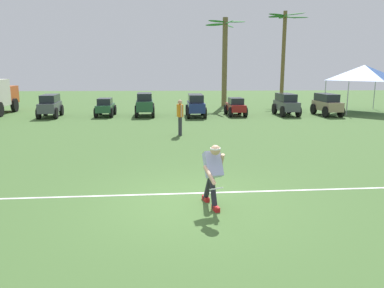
{
  "coord_description": "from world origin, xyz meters",
  "views": [
    {
      "loc": [
        -0.26,
        -7.91,
        2.95
      ],
      "look_at": [
        0.13,
        2.04,
        0.9
      ],
      "focal_mm": 35.0,
      "sensor_mm": 36.0,
      "label": 1
    }
  ],
  "objects_px": {
    "parked_car_slot_d": "(196,105)",
    "palm_tree_left_of_centre": "(284,48)",
    "parked_car_slot_b": "(105,107)",
    "frisbee_in_flight": "(216,189)",
    "parked_car_slot_a": "(50,105)",
    "palm_tree_far_left": "(225,57)",
    "event_tent": "(364,73)",
    "parked_car_slot_e": "(235,106)",
    "teammate_near_sideline": "(180,114)",
    "parked_car_slot_c": "(145,104)",
    "parked_car_slot_g": "(327,104)",
    "parked_car_slot_f": "(286,104)",
    "frisbee_thrower": "(213,172)"
  },
  "relations": [
    {
      "from": "parked_car_slot_d",
      "to": "palm_tree_left_of_centre",
      "type": "height_order",
      "value": "palm_tree_left_of_centre"
    },
    {
      "from": "parked_car_slot_b",
      "to": "frisbee_in_flight",
      "type": "bearing_deg",
      "value": -72.41
    },
    {
      "from": "parked_car_slot_a",
      "to": "palm_tree_far_left",
      "type": "height_order",
      "value": "palm_tree_far_left"
    },
    {
      "from": "event_tent",
      "to": "palm_tree_far_left",
      "type": "bearing_deg",
      "value": 154.59
    },
    {
      "from": "parked_car_slot_e",
      "to": "palm_tree_far_left",
      "type": "xyz_separation_m",
      "value": [
        -0.01,
        5.69,
        3.12
      ]
    },
    {
      "from": "teammate_near_sideline",
      "to": "parked_car_slot_b",
      "type": "distance_m",
      "value": 8.12
    },
    {
      "from": "palm_tree_far_left",
      "to": "parked_car_slot_c",
      "type": "bearing_deg",
      "value": -134.52
    },
    {
      "from": "palm_tree_far_left",
      "to": "palm_tree_left_of_centre",
      "type": "relative_size",
      "value": 0.89
    },
    {
      "from": "frisbee_in_flight",
      "to": "palm_tree_far_left",
      "type": "distance_m",
      "value": 22.23
    },
    {
      "from": "frisbee_in_flight",
      "to": "parked_car_slot_b",
      "type": "relative_size",
      "value": 0.16
    },
    {
      "from": "parked_car_slot_g",
      "to": "teammate_near_sideline",
      "type": "bearing_deg",
      "value": -144.46
    },
    {
      "from": "parked_car_slot_f",
      "to": "parked_car_slot_d",
      "type": "bearing_deg",
      "value": -175.31
    },
    {
      "from": "frisbee_thrower",
      "to": "palm_tree_left_of_centre",
      "type": "height_order",
      "value": "palm_tree_left_of_centre"
    },
    {
      "from": "parked_car_slot_f",
      "to": "parked_car_slot_b",
      "type": "bearing_deg",
      "value": 179.98
    },
    {
      "from": "frisbee_thrower",
      "to": "event_tent",
      "type": "relative_size",
      "value": 0.37
    },
    {
      "from": "parked_car_slot_g",
      "to": "palm_tree_far_left",
      "type": "xyz_separation_m",
      "value": [
        -5.67,
        5.86,
        2.96
      ]
    },
    {
      "from": "parked_car_slot_c",
      "to": "palm_tree_left_of_centre",
      "type": "bearing_deg",
      "value": 37.25
    },
    {
      "from": "frisbee_in_flight",
      "to": "parked_car_slot_d",
      "type": "relative_size",
      "value": 0.14
    },
    {
      "from": "parked_car_slot_d",
      "to": "parked_car_slot_g",
      "type": "height_order",
      "value": "same"
    },
    {
      "from": "parked_car_slot_e",
      "to": "event_tent",
      "type": "distance_m",
      "value": 9.06
    },
    {
      "from": "parked_car_slot_b",
      "to": "event_tent",
      "type": "relative_size",
      "value": 0.6
    },
    {
      "from": "palm_tree_left_of_centre",
      "to": "frisbee_thrower",
      "type": "bearing_deg",
      "value": -108.79
    },
    {
      "from": "parked_car_slot_b",
      "to": "palm_tree_far_left",
      "type": "xyz_separation_m",
      "value": [
        7.99,
        5.66,
        3.12
      ]
    },
    {
      "from": "parked_car_slot_c",
      "to": "parked_car_slot_g",
      "type": "height_order",
      "value": "parked_car_slot_c"
    },
    {
      "from": "parked_car_slot_b",
      "to": "parked_car_slot_d",
      "type": "distance_m",
      "value": 5.53
    },
    {
      "from": "frisbee_in_flight",
      "to": "event_tent",
      "type": "height_order",
      "value": "event_tent"
    },
    {
      "from": "frisbee_thrower",
      "to": "parked_car_slot_b",
      "type": "relative_size",
      "value": 0.62
    },
    {
      "from": "parked_car_slot_a",
      "to": "palm_tree_left_of_centre",
      "type": "xyz_separation_m",
      "value": [
        16.38,
        8.48,
        3.77
      ]
    },
    {
      "from": "teammate_near_sideline",
      "to": "palm_tree_far_left",
      "type": "xyz_separation_m",
      "value": [
        3.47,
        12.39,
        2.74
      ]
    },
    {
      "from": "palm_tree_far_left",
      "to": "event_tent",
      "type": "xyz_separation_m",
      "value": [
        8.7,
        -4.13,
        -1.09
      ]
    },
    {
      "from": "parked_car_slot_b",
      "to": "event_tent",
      "type": "xyz_separation_m",
      "value": [
        16.69,
        1.52,
        2.03
      ]
    },
    {
      "from": "frisbee_in_flight",
      "to": "parked_car_slot_a",
      "type": "height_order",
      "value": "parked_car_slot_a"
    },
    {
      "from": "parked_car_slot_a",
      "to": "parked_car_slot_g",
      "type": "xyz_separation_m",
      "value": [
        16.87,
        0.11,
        0.0
      ]
    },
    {
      "from": "palm_tree_far_left",
      "to": "palm_tree_left_of_centre",
      "type": "height_order",
      "value": "palm_tree_left_of_centre"
    },
    {
      "from": "frisbee_thrower",
      "to": "teammate_near_sideline",
      "type": "distance_m",
      "value": 8.72
    },
    {
      "from": "parked_car_slot_a",
      "to": "palm_tree_left_of_centre",
      "type": "distance_m",
      "value": 18.82
    },
    {
      "from": "parked_car_slot_g",
      "to": "palm_tree_far_left",
      "type": "bearing_deg",
      "value": 134.05
    },
    {
      "from": "parked_car_slot_e",
      "to": "event_tent",
      "type": "relative_size",
      "value": 0.6
    },
    {
      "from": "palm_tree_left_of_centre",
      "to": "event_tent",
      "type": "distance_m",
      "value": 7.75
    },
    {
      "from": "event_tent",
      "to": "parked_car_slot_g",
      "type": "bearing_deg",
      "value": -150.31
    },
    {
      "from": "frisbee_in_flight",
      "to": "teammate_near_sideline",
      "type": "xyz_separation_m",
      "value": [
        -0.62,
        9.45,
        0.27
      ]
    },
    {
      "from": "teammate_near_sideline",
      "to": "parked_car_slot_g",
      "type": "height_order",
      "value": "teammate_near_sideline"
    },
    {
      "from": "frisbee_thrower",
      "to": "parked_car_slot_c",
      "type": "relative_size",
      "value": 0.58
    },
    {
      "from": "frisbee_thrower",
      "to": "parked_car_slot_d",
      "type": "height_order",
      "value": "frisbee_thrower"
    },
    {
      "from": "parked_car_slot_e",
      "to": "parked_car_slot_b",
      "type": "bearing_deg",
      "value": 179.78
    },
    {
      "from": "frisbee_thrower",
      "to": "parked_car_slot_e",
      "type": "xyz_separation_m",
      "value": [
        2.86,
        15.4,
        -0.22
      ]
    },
    {
      "from": "parked_car_slot_a",
      "to": "palm_tree_far_left",
      "type": "bearing_deg",
      "value": 28.07
    },
    {
      "from": "frisbee_in_flight",
      "to": "parked_car_slot_g",
      "type": "height_order",
      "value": "parked_car_slot_g"
    },
    {
      "from": "teammate_near_sideline",
      "to": "parked_car_slot_g",
      "type": "xyz_separation_m",
      "value": [
        9.14,
        6.53,
        -0.22
      ]
    },
    {
      "from": "parked_car_slot_b",
      "to": "palm_tree_far_left",
      "type": "height_order",
      "value": "palm_tree_far_left"
    }
  ]
}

